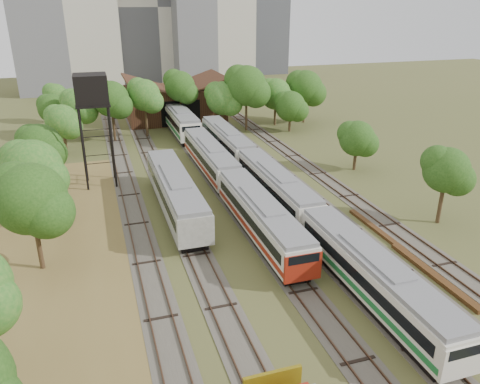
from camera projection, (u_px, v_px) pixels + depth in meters
name	position (u px, v px, depth m)	size (l,w,h in m)	color
ground	(352.00, 313.00, 30.62)	(240.00, 240.00, 0.00)	#475123
dry_grass_patch	(65.00, 294.00, 32.60)	(14.00, 60.00, 0.04)	brown
tracks	(232.00, 183.00, 52.49)	(24.60, 80.00, 0.19)	#4C473D
railcar_red_set	(232.00, 183.00, 47.55)	(2.80, 34.58, 3.46)	black
railcar_green_set	(276.00, 186.00, 46.86)	(2.71, 52.08, 3.34)	black
railcar_rear	(180.00, 121.00, 71.54)	(3.10, 16.08, 3.84)	black
old_grey_coach	(176.00, 193.00, 44.60)	(3.02, 18.00, 3.74)	black
water_tower	(91.00, 93.00, 48.65)	(3.49, 3.49, 12.07)	black
rail_pile_near	(433.00, 275.00, 34.61)	(0.63, 9.50, 0.32)	#503017
rail_pile_far	(376.00, 229.00, 41.60)	(0.53, 8.41, 0.27)	#503017
maintenance_shed	(175.00, 103.00, 80.43)	(16.45, 11.55, 7.58)	#3A1E15
tree_band_left	(34.00, 165.00, 42.71)	(7.64, 71.84, 8.39)	#382616
tree_band_far	(213.00, 93.00, 72.10)	(41.17, 9.68, 10.09)	#382616
tree_band_right	(340.00, 128.00, 58.65)	(4.71, 39.11, 7.19)	#382616
tower_centre	(152.00, 7.00, 112.71)	(20.00, 18.00, 36.00)	beige
tower_far_right	(262.00, 21.00, 132.06)	(12.00, 12.00, 28.00)	#46484E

